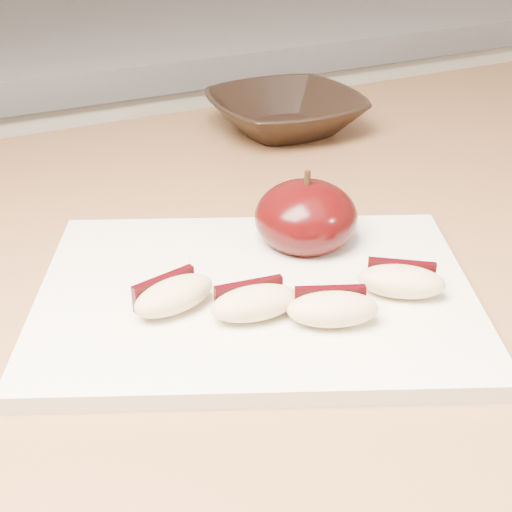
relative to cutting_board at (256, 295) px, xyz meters
name	(u,v)px	position (x,y,z in m)	size (l,w,h in m)	color
back_cabinet	(17,298)	(-0.09, 0.79, -0.44)	(2.40, 0.62, 0.94)	silver
cutting_board	(256,295)	(0.00, 0.00, 0.00)	(0.29, 0.21, 0.01)	white
apple_half	(306,217)	(0.06, 0.04, 0.03)	(0.10, 0.10, 0.06)	black
apple_wedge_a	(173,295)	(-0.06, 0.00, 0.02)	(0.06, 0.04, 0.02)	#D7BC88
apple_wedge_b	(254,302)	(-0.02, -0.03, 0.02)	(0.06, 0.03, 0.02)	#D7BC88
apple_wedge_c	(332,308)	(0.02, -0.06, 0.02)	(0.06, 0.05, 0.02)	#D7BC88
apple_wedge_d	(401,280)	(0.08, -0.05, 0.02)	(0.06, 0.06, 0.02)	#D7BC88
bowl	(285,113)	(0.18, 0.30, 0.01)	(0.16, 0.16, 0.04)	black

